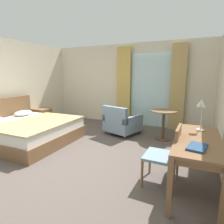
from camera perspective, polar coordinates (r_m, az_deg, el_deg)
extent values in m
cube|color=#564C47|center=(3.90, -11.95, -13.73)|extent=(5.81, 6.48, 0.10)
cube|color=beige|center=(6.17, 4.56, 8.38)|extent=(5.41, 0.12, 2.55)
cube|color=silver|center=(5.87, 11.48, 6.55)|extent=(1.20, 0.02, 2.24)
cube|color=tan|center=(6.02, 3.62, 7.79)|extent=(0.44, 0.10, 2.44)
cube|color=tan|center=(5.63, 19.47, 6.94)|extent=(0.41, 0.10, 2.44)
cube|color=brown|center=(4.91, -23.77, -6.76)|extent=(1.97, 1.93, 0.28)
cube|color=white|center=(4.84, -24.00, -3.94)|extent=(1.91, 1.87, 0.22)
cube|color=brown|center=(5.58, -30.98, -1.57)|extent=(0.11, 1.92, 0.99)
cube|color=tan|center=(4.59, -21.44, -2.95)|extent=(1.32, 1.89, 0.03)
ellipsoid|color=white|center=(5.60, -25.55, -0.27)|extent=(0.37, 0.52, 0.13)
cube|color=brown|center=(6.40, -20.63, -1.35)|extent=(0.51, 0.41, 0.52)
cube|color=brown|center=(6.24, -22.06, -0.78)|extent=(0.43, 0.01, 0.13)
cube|color=brown|center=(2.76, 24.80, -7.68)|extent=(0.61, 1.44, 0.04)
cube|color=brown|center=(2.78, 24.70, -8.82)|extent=(0.56, 1.37, 0.08)
cube|color=brown|center=(2.32, 30.97, -22.24)|extent=(0.06, 0.06, 0.71)
cube|color=brown|center=(3.55, 28.45, -10.31)|extent=(0.06, 0.06, 0.71)
cube|color=brown|center=(2.30, 17.21, -21.34)|extent=(0.06, 0.06, 0.71)
cube|color=brown|center=(3.54, 19.99, -9.68)|extent=(0.06, 0.06, 0.71)
cube|color=gray|center=(2.85, 14.78, -12.93)|extent=(0.47, 0.48, 0.04)
cube|color=brown|center=(2.73, 19.47, -8.82)|extent=(0.04, 0.45, 0.44)
cylinder|color=brown|center=(3.17, 11.51, -14.64)|extent=(0.04, 0.04, 0.41)
cylinder|color=brown|center=(2.80, 9.15, -18.24)|extent=(0.04, 0.04, 0.41)
cylinder|color=brown|center=(3.11, 19.34, -15.63)|extent=(0.04, 0.04, 0.41)
cylinder|color=brown|center=(2.73, 18.17, -19.53)|extent=(0.04, 0.04, 0.41)
cylinder|color=#B7B2A8|center=(3.15, 25.44, -5.00)|extent=(0.13, 0.13, 0.02)
cylinder|color=#B7B2A8|center=(3.10, 25.74, -1.52)|extent=(0.02, 0.02, 0.38)
cone|color=#B7B2A8|center=(3.04, 25.63, 2.46)|extent=(0.12, 0.12, 0.12)
cube|color=navy|center=(2.40, 24.61, -9.72)|extent=(0.24, 0.33, 0.02)
cube|color=gray|center=(5.08, 3.35, -4.08)|extent=(0.97, 0.99, 0.28)
cube|color=gray|center=(4.74, 0.83, -0.87)|extent=(0.78, 0.34, 0.41)
cube|color=gray|center=(4.82, 6.50, -2.27)|extent=(0.33, 0.79, 0.16)
cube|color=gray|center=(5.24, 0.50, -1.12)|extent=(0.33, 0.79, 0.16)
cylinder|color=#4C3D2D|center=(5.21, 8.49, -5.96)|extent=(0.04, 0.04, 0.10)
cylinder|color=#4C3D2D|center=(5.58, 2.88, -4.68)|extent=(0.04, 0.04, 0.10)
cylinder|color=#4C3D2D|center=(4.68, 3.85, -7.83)|extent=(0.04, 0.04, 0.10)
cylinder|color=#4C3D2D|center=(5.09, -1.97, -6.22)|extent=(0.04, 0.04, 0.10)
cylinder|color=brown|center=(4.70, 15.63, 0.28)|extent=(0.64, 0.64, 0.03)
cylinder|color=brown|center=(4.78, 15.40, -4.04)|extent=(0.07, 0.07, 0.70)
cylinder|color=brown|center=(4.88, 15.19, -7.90)|extent=(0.35, 0.35, 0.02)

